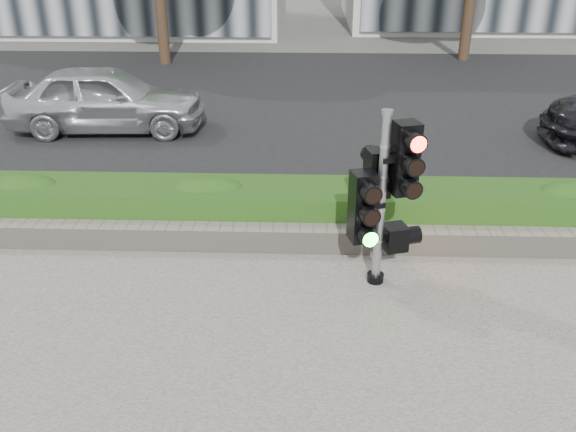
{
  "coord_description": "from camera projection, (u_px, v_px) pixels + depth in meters",
  "views": [
    {
      "loc": [
        0.29,
        -5.72,
        4.22
      ],
      "look_at": [
        0.06,
        0.6,
        1.17
      ],
      "focal_mm": 38.0,
      "sensor_mm": 36.0,
      "label": 1
    }
  ],
  "objects": [
    {
      "name": "hedge",
      "position": [
        288.0,
        208.0,
        9.13
      ],
      "size": [
        12.0,
        1.0,
        0.68
      ],
      "primitive_type": "cube",
      "color": "#3C7524",
      "rests_on": "sidewalk"
    },
    {
      "name": "traffic_signal",
      "position": [
        383.0,
        191.0,
        7.39
      ],
      "size": [
        0.83,
        0.7,
        2.28
      ],
      "rotation": [
        0.0,
        0.0,
        0.28
      ],
      "color": "black",
      "rests_on": "sidewalk"
    },
    {
      "name": "ground",
      "position": [
        280.0,
        331.0,
        6.99
      ],
      "size": [
        120.0,
        120.0,
        0.0
      ],
      "primitive_type": "plane",
      "color": "#51514C",
      "rests_on": "ground"
    },
    {
      "name": "curb",
      "position": [
        290.0,
        210.0,
        9.8
      ],
      "size": [
        60.0,
        0.25,
        0.12
      ],
      "primitive_type": "cube",
      "color": "gray",
      "rests_on": "ground"
    },
    {
      "name": "stone_wall",
      "position": [
        287.0,
        238.0,
        8.61
      ],
      "size": [
        12.0,
        0.32,
        0.34
      ],
      "primitive_type": "cube",
      "color": "gray",
      "rests_on": "sidewalk"
    },
    {
      "name": "car_silver",
      "position": [
        106.0,
        99.0,
        13.36
      ],
      "size": [
        4.32,
        1.91,
        1.45
      ],
      "primitive_type": "imported",
      "rotation": [
        0.0,
        0.0,
        1.62
      ],
      "color": "silver",
      "rests_on": "road"
    },
    {
      "name": "road",
      "position": [
        298.0,
        101.0,
        15.99
      ],
      "size": [
        60.0,
        13.0,
        0.02
      ],
      "primitive_type": "cube",
      "color": "black",
      "rests_on": "ground"
    }
  ]
}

